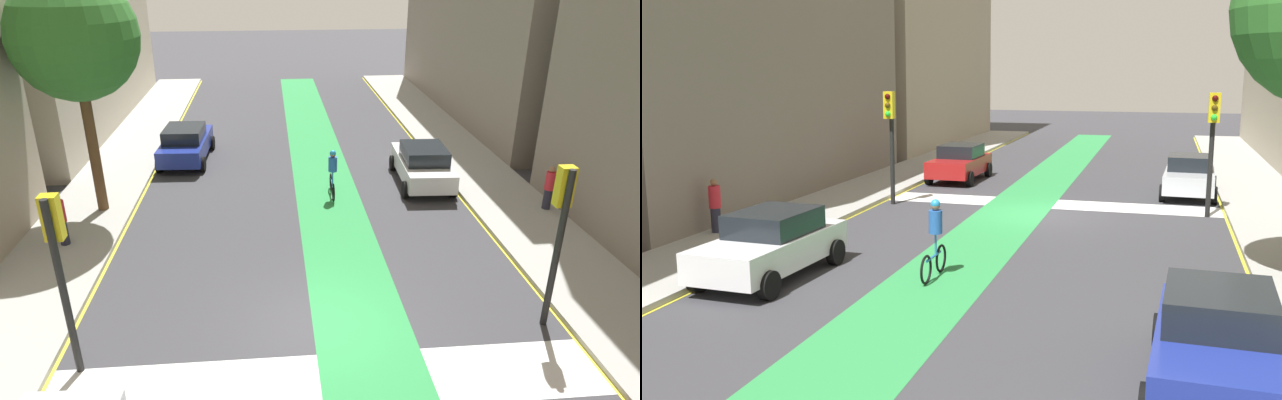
% 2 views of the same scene
% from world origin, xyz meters
% --- Properties ---
extents(ground_plane, '(120.00, 120.00, 0.00)m').
position_xyz_m(ground_plane, '(0.00, 0.00, 0.00)').
color(ground_plane, '#38383D').
extents(bike_lane_paint, '(2.40, 60.00, 0.01)m').
position_xyz_m(bike_lane_paint, '(1.02, 0.00, 0.00)').
color(bike_lane_paint, '#2D8C47').
rests_on(bike_lane_paint, ground_plane).
extents(crosswalk_band, '(12.00, 1.80, 0.01)m').
position_xyz_m(crosswalk_band, '(0.00, -2.00, 0.00)').
color(crosswalk_band, silver).
rests_on(crosswalk_band, ground_plane).
extents(sidewalk_left, '(3.00, 60.00, 0.15)m').
position_xyz_m(sidewalk_left, '(-7.50, 0.00, 0.07)').
color(sidewalk_left, '#9E9E99').
rests_on(sidewalk_left, ground_plane).
extents(curb_stripe_left, '(0.16, 60.00, 0.01)m').
position_xyz_m(curb_stripe_left, '(-6.00, 0.00, 0.01)').
color(curb_stripe_left, yellow).
rests_on(curb_stripe_left, ground_plane).
extents(sidewalk_right, '(3.00, 60.00, 0.15)m').
position_xyz_m(sidewalk_right, '(7.50, 0.00, 0.07)').
color(sidewalk_right, '#9E9E99').
rests_on(sidewalk_right, ground_plane).
extents(curb_stripe_right, '(0.16, 60.00, 0.01)m').
position_xyz_m(curb_stripe_right, '(6.00, 0.00, 0.01)').
color(curb_stripe_right, yellow).
rests_on(curb_stripe_right, ground_plane).
extents(traffic_signal_near_right, '(0.35, 0.52, 4.06)m').
position_xyz_m(traffic_signal_near_right, '(5.49, -0.31, 2.85)').
color(traffic_signal_near_right, black).
rests_on(traffic_signal_near_right, ground_plane).
extents(traffic_signal_near_left, '(0.35, 0.52, 4.09)m').
position_xyz_m(traffic_signal_near_left, '(-5.38, -1.00, 2.87)').
color(traffic_signal_near_left, black).
rests_on(traffic_signal_near_left, ground_plane).
extents(car_blue_left_far, '(2.18, 4.28, 1.57)m').
position_xyz_m(car_blue_left_far, '(-4.79, 12.52, 0.80)').
color(car_blue_left_far, navy).
rests_on(car_blue_left_far, ground_plane).
extents(car_red_right_near, '(2.11, 4.25, 1.57)m').
position_xyz_m(car_red_right_near, '(4.68, -6.45, 0.80)').
color(car_red_right_near, '#A51919').
rests_on(car_red_right_near, ground_plane).
extents(car_white_right_far, '(2.19, 4.28, 1.57)m').
position_xyz_m(car_white_right_far, '(4.89, 8.94, 0.80)').
color(car_white_right_far, silver).
rests_on(car_white_right_far, ground_plane).
extents(car_silver_left_near, '(2.19, 4.28, 1.57)m').
position_xyz_m(car_silver_left_near, '(-4.89, -5.05, 0.80)').
color(car_silver_left_near, '#B2B7BF').
rests_on(car_silver_left_near, ground_plane).
extents(cyclist_in_lane, '(0.32, 1.73, 1.86)m').
position_xyz_m(cyclist_in_lane, '(1.19, 7.92, 0.97)').
color(cyclist_in_lane, black).
rests_on(cyclist_in_lane, ground_plane).
extents(pedestrian_sidewalk_right_a, '(0.34, 0.34, 1.58)m').
position_xyz_m(pedestrian_sidewalk_right_a, '(8.55, 5.83, 0.95)').
color(pedestrian_sidewalk_right_a, '#262638').
rests_on(pedestrian_sidewalk_right_a, sidewalk_right).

